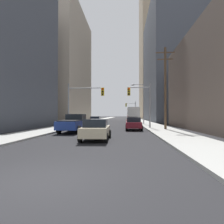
{
  "coord_description": "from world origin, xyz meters",
  "views": [
    {
      "loc": [
        2.23,
        -5.05,
        1.84
      ],
      "look_at": [
        0.0,
        26.49,
        2.27
      ],
      "focal_mm": 30.54,
      "sensor_mm": 36.0,
      "label": 1
    }
  ],
  "objects": [
    {
      "name": "sidewalk_right",
      "position": [
        6.56,
        50.0,
        0.07
      ],
      "size": [
        3.52,
        160.0,
        0.15
      ],
      "primitive_type": "cube",
      "color": "#9E9E99",
      "rests_on": "ground"
    },
    {
      "name": "traffic_signal_far_right",
      "position": [
        4.04,
        55.1,
        4.02
      ],
      "size": [
        3.24,
        0.44,
        6.0
      ],
      "color": "gray",
      "rests_on": "ground"
    },
    {
      "name": "building_left_mid_office",
      "position": [
        -19.22,
        45.93,
        15.02
      ],
      "size": [
        19.82,
        25.18,
        30.04
      ],
      "primitive_type": "cube",
      "color": "#B7A893",
      "rests_on": "ground"
    },
    {
      "name": "street_lamp_right",
      "position": [
        5.15,
        29.44,
        4.53
      ],
      "size": [
        2.29,
        0.32,
        7.5
      ],
      "color": "gray",
      "rests_on": "ground"
    },
    {
      "name": "pickup_truck_blue",
      "position": [
        -3.15,
        14.58,
        0.93
      ],
      "size": [
        2.2,
        5.47,
        1.9
      ],
      "color": "navy",
      "rests_on": "ground"
    },
    {
      "name": "sedan_maroon",
      "position": [
        3.2,
        17.84,
        0.77
      ],
      "size": [
        1.95,
        4.24,
        1.52
      ],
      "color": "maroon",
      "rests_on": "ground"
    },
    {
      "name": "ground_plane",
      "position": [
        0.0,
        0.0,
        0.0
      ],
      "size": [
        400.0,
        400.0,
        0.0
      ],
      "primitive_type": "plane",
      "color": "black"
    },
    {
      "name": "building_right_far_highrise",
      "position": [
        19.86,
        87.13,
        37.31
      ],
      "size": [
        20.49,
        22.26,
        74.62
      ],
      "primitive_type": "cube",
      "color": "tan",
      "rests_on": "ground"
    },
    {
      "name": "building_right_mid_block",
      "position": [
        19.29,
        48.89,
        15.46
      ],
      "size": [
        21.33,
        27.82,
        30.93
      ],
      "primitive_type": "cube",
      "color": "#4C515B",
      "rests_on": "ground"
    },
    {
      "name": "sidewalk_left",
      "position": [
        -6.56,
        50.0,
        0.07
      ],
      "size": [
        3.52,
        160.0,
        0.15
      ],
      "primitive_type": "cube",
      "color": "#9E9E99",
      "rests_on": "ground"
    },
    {
      "name": "traffic_signal_near_right",
      "position": [
        4.15,
        19.96,
        4.0
      ],
      "size": [
        3.0,
        0.44,
        6.0
      ],
      "color": "gray",
      "rests_on": "ground"
    },
    {
      "name": "traffic_signal_near_left",
      "position": [
        -3.28,
        19.96,
        4.09
      ],
      "size": [
        4.89,
        0.44,
        6.0
      ],
      "color": "gray",
      "rests_on": "ground"
    },
    {
      "name": "utility_pole_right",
      "position": [
        6.91,
        17.68,
        5.16
      ],
      "size": [
        2.2,
        0.28,
        9.78
      ],
      "color": "brown",
      "rests_on": "ground"
    },
    {
      "name": "sedan_beige",
      "position": [
        0.09,
        8.69,
        0.77
      ],
      "size": [
        1.95,
        4.25,
        1.52
      ],
      "color": "#C6B793",
      "rests_on": "ground"
    },
    {
      "name": "sedan_navy",
      "position": [
        -3.08,
        28.52,
        0.77
      ],
      "size": [
        1.95,
        4.2,
        1.52
      ],
      "color": "#141E4C",
      "rests_on": "ground"
    },
    {
      "name": "sedan_red",
      "position": [
        3.28,
        25.77,
        0.77
      ],
      "size": [
        1.95,
        4.25,
        1.52
      ],
      "color": "maroon",
      "rests_on": "ground"
    },
    {
      "name": "city_bus",
      "position": [
        3.93,
        39.8,
        1.93
      ],
      "size": [
        2.67,
        11.51,
        3.4
      ],
      "color": "silver",
      "rests_on": "ground"
    }
  ]
}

